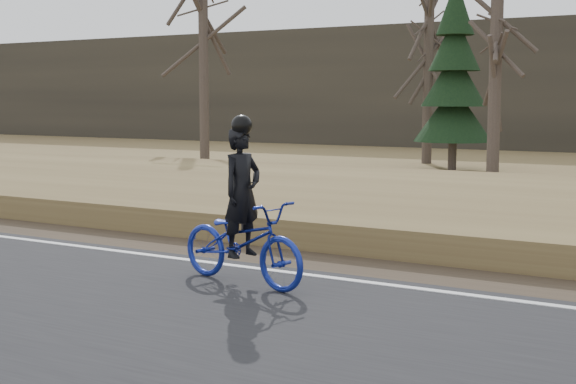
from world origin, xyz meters
The scene contains 12 objects.
ground centered at (0.00, 0.00, 0.00)m, with size 120.00×120.00×0.00m, color olive.
road centered at (0.00, -2.50, 0.03)m, with size 120.00×6.00×0.06m, color black.
edge_line centered at (0.00, 0.20, 0.07)m, with size 120.00×0.12×0.01m, color silver.
shoulder centered at (0.00, 1.20, 0.02)m, with size 120.00×1.60×0.04m, color #473A2B.
embankment centered at (0.00, 4.20, 0.22)m, with size 120.00×5.00×0.44m, color olive.
ballast centered at (0.00, 8.00, 0.23)m, with size 120.00×3.00×0.45m, color slate.
railroad centered at (0.00, 8.00, 0.53)m, with size 120.00×2.40×0.29m.
cyclist centered at (-1.67, -0.63, 0.72)m, with size 2.11×1.09×2.10m.
bare_tree_far_left centered at (-13.36, 14.64, 4.31)m, with size 0.36×0.36×8.61m, color #4F423A.
bare_tree_left centered at (-6.61, 19.16, 3.61)m, with size 0.36×0.36×7.22m, color #4F423A.
bare_tree_near_left centered at (-2.75, 14.20, 2.98)m, with size 0.36×0.36×5.95m, color #4F423A.
conifer centered at (-4.91, 17.01, 2.98)m, with size 2.60×2.60×6.30m.
Camera 1 is at (3.76, -8.83, 2.35)m, focal length 50.00 mm.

